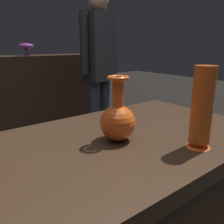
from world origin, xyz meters
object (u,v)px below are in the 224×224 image
vase_tall_behind (202,109)px  shelf_vase_right (26,46)px  visitor_near_right (99,65)px  vase_centerpiece (118,119)px

vase_tall_behind → shelf_vase_right: 2.39m
shelf_vase_right → visitor_near_right: bearing=-66.4°
shelf_vase_right → visitor_near_right: visitor_near_right is taller
visitor_near_right → vase_centerpiece: bearing=42.0°
vase_centerpiece → visitor_near_right: visitor_near_right is taller
visitor_near_right → vase_tall_behind: bearing=50.6°
vase_centerpiece → vase_tall_behind: size_ratio=0.85×
shelf_vase_right → visitor_near_right: 0.95m
vase_centerpiece → visitor_near_right: bearing=56.7°
visitor_near_right → shelf_vase_right: bearing=-81.0°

